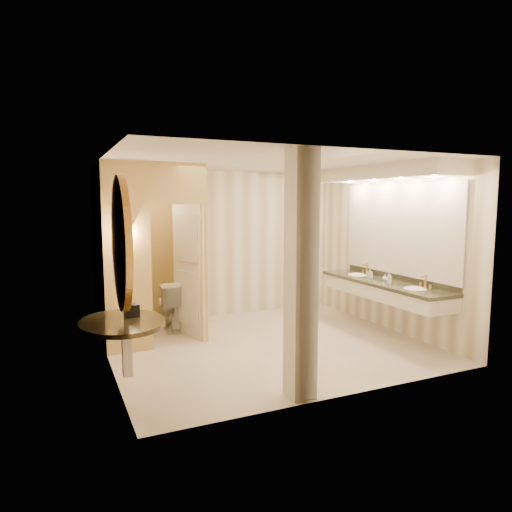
{
  "coord_description": "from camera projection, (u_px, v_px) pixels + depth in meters",
  "views": [
    {
      "loc": [
        -2.87,
        -6.01,
        2.14
      ],
      "look_at": [
        -0.08,
        0.2,
        1.33
      ],
      "focal_mm": 32.0,
      "sensor_mm": 36.0,
      "label": 1
    }
  ],
  "objects": [
    {
      "name": "wall_sconce",
      "position": [
        127.0,
        232.0,
        6.27
      ],
      "size": [
        0.14,
        0.14,
        0.42
      ],
      "color": "gold",
      "rests_on": "toilet_closet"
    },
    {
      "name": "toilet_closet",
      "position": [
        175.0,
        250.0,
        7.13
      ],
      "size": [
        1.5,
        1.55,
        2.7
      ],
      "color": "#DDBB73",
      "rests_on": "floor"
    },
    {
      "name": "tissue_box",
      "position": [
        132.0,
        310.0,
        5.04
      ],
      "size": [
        0.16,
        0.16,
        0.14
      ],
      "primitive_type": "cube",
      "rotation": [
        0.0,
        0.0,
        0.21
      ],
      "color": "black",
      "rests_on": "console_shelf"
    },
    {
      "name": "console_shelf",
      "position": [
        122.0,
        277.0,
        4.84
      ],
      "size": [
        1.11,
        1.11,
        2.01
      ],
      "color": "black",
      "rests_on": "floor"
    },
    {
      "name": "ceiling",
      "position": [
        267.0,
        162.0,
        6.54
      ],
      "size": [
        4.5,
        4.5,
        0.0
      ],
      "primitive_type": "plane",
      "rotation": [
        3.14,
        0.0,
        0.0
      ],
      "color": "silver",
      "rests_on": "wall_back"
    },
    {
      "name": "soap_bottle_a",
      "position": [
        370.0,
        273.0,
        7.62
      ],
      "size": [
        0.09,
        0.09,
        0.15
      ],
      "primitive_type": "imported",
      "rotation": [
        0.0,
        0.0,
        0.29
      ],
      "color": "beige",
      "rests_on": "vanity"
    },
    {
      "name": "floor",
      "position": [
        266.0,
        344.0,
        6.87
      ],
      "size": [
        4.5,
        4.5,
        0.0
      ],
      "primitive_type": "plane",
      "color": "#F0E2D0",
      "rests_on": "ground"
    },
    {
      "name": "vanity",
      "position": [
        387.0,
        234.0,
        7.23
      ],
      "size": [
        0.75,
        2.76,
        2.09
      ],
      "color": "silver",
      "rests_on": "floor"
    },
    {
      "name": "wall_back",
      "position": [
        221.0,
        244.0,
        8.52
      ],
      "size": [
        4.5,
        0.02,
        2.7
      ],
      "primitive_type": "cube",
      "color": "white",
      "rests_on": "floor"
    },
    {
      "name": "soap_bottle_b",
      "position": [
        385.0,
        278.0,
        7.31
      ],
      "size": [
        0.11,
        0.11,
        0.1
      ],
      "primitive_type": "imported",
      "rotation": [
        0.0,
        0.0,
        0.39
      ],
      "color": "silver",
      "rests_on": "vanity"
    },
    {
      "name": "toilet",
      "position": [
        171.0,
        305.0,
        7.66
      ],
      "size": [
        0.47,
        0.82,
        0.84
      ],
      "primitive_type": "imported",
      "rotation": [
        0.0,
        0.0,
        3.13
      ],
      "color": "white",
      "rests_on": "floor"
    },
    {
      "name": "wall_left",
      "position": [
        107.0,
        264.0,
        5.79
      ],
      "size": [
        0.02,
        4.0,
        2.7
      ],
      "primitive_type": "cube",
      "color": "white",
      "rests_on": "floor"
    },
    {
      "name": "wall_front",
      "position": [
        347.0,
        276.0,
        4.89
      ],
      "size": [
        4.5,
        0.02,
        2.7
      ],
      "primitive_type": "cube",
      "color": "white",
      "rests_on": "floor"
    },
    {
      "name": "pillar",
      "position": [
        301.0,
        276.0,
        4.89
      ],
      "size": [
        0.28,
        0.28,
        2.7
      ],
      "primitive_type": "cube",
      "color": "silver",
      "rests_on": "floor"
    },
    {
      "name": "wall_right",
      "position": [
        388.0,
        249.0,
        7.62
      ],
      "size": [
        0.02,
        4.0,
        2.7
      ],
      "primitive_type": "cube",
      "color": "white",
      "rests_on": "floor"
    },
    {
      "name": "soap_bottle_c",
      "position": [
        389.0,
        278.0,
        7.01
      ],
      "size": [
        0.09,
        0.09,
        0.19
      ],
      "primitive_type": "imported",
      "rotation": [
        0.0,
        0.0,
        0.34
      ],
      "color": "#C6B28C",
      "rests_on": "vanity"
    }
  ]
}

